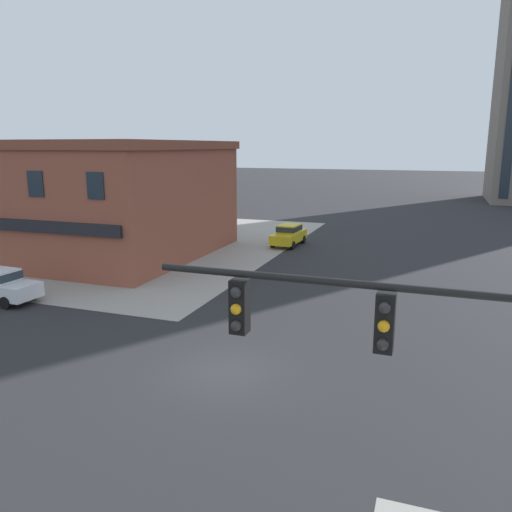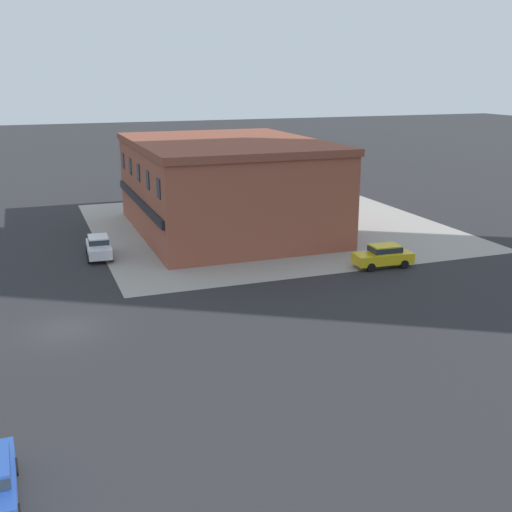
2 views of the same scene
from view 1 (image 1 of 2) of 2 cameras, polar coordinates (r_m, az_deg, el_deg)
ground_plane at (r=18.67m, az=-3.69°, el=-12.75°), size 320.00×320.00×0.00m
sidewalk_far_corner at (r=45.17m, az=-17.02°, el=1.71°), size 32.00×32.00×0.02m
traffic_signal_main at (r=8.38m, az=22.20°, el=-14.80°), size 6.16×2.09×6.48m
car_main_northbound_near at (r=40.95m, az=3.72°, el=2.49°), size 2.07×4.49×1.68m
storefront_block_near_corner at (r=41.04m, az=-20.20°, el=6.32°), size 21.28×16.11×8.27m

